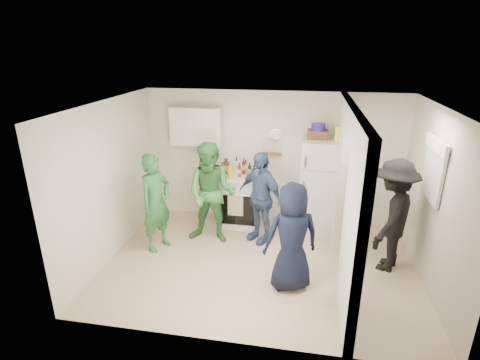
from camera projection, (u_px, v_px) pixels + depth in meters
name	position (u px, v px, depth m)	size (l,w,h in m)	color
floor	(260.00, 264.00, 5.93)	(4.80, 4.80, 0.00)	#C9AE8E
wall_back	(272.00, 158.00, 7.07)	(4.80, 4.80, 0.00)	silver
wall_front	(242.00, 250.00, 3.93)	(4.80, 4.80, 0.00)	silver
wall_left	(110.00, 181.00, 5.89)	(3.40, 3.40, 0.00)	silver
wall_right	(436.00, 202.00, 5.11)	(3.40, 3.40, 0.00)	silver
ceiling	(263.00, 105.00, 5.07)	(4.80, 4.80, 0.00)	white
partition_pier_back	(340.00, 172.00, 6.32)	(0.12, 1.20, 2.50)	silver
partition_pier_front	(353.00, 233.00, 4.29)	(0.12, 1.20, 2.50)	silver
partition_header	(353.00, 123.00, 4.94)	(0.12, 1.00, 0.40)	silver
stove	(239.00, 200.00, 7.12)	(0.82, 0.68, 0.97)	white
upper_cabinet	(197.00, 126.00, 6.93)	(0.95, 0.34, 0.70)	silver
fridge	(320.00, 186.00, 6.72)	(0.71, 0.69, 1.74)	silver
wicker_basket	(318.00, 134.00, 6.46)	(0.35, 0.25, 0.15)	brown
blue_bowl	(318.00, 127.00, 6.41)	(0.24, 0.24, 0.11)	#251597
yellow_cup_stack_top	(338.00, 134.00, 6.25)	(0.09, 0.09, 0.25)	#FFF015
wall_clock	(276.00, 135.00, 6.89)	(0.22, 0.22, 0.03)	white
spice_shelf	(272.00, 154.00, 6.99)	(0.35, 0.08, 0.03)	olive
nook_window	(435.00, 170.00, 5.16)	(0.03, 0.70, 0.80)	black
nook_window_frame	(434.00, 170.00, 5.16)	(0.04, 0.76, 0.86)	white
nook_valance	(436.00, 145.00, 5.04)	(0.04, 0.82, 0.18)	white
yellow_cup_stack_stove	(230.00, 173.00, 6.73)	(0.09, 0.09, 0.25)	gold
red_cup	(249.00, 177.00, 6.71)	(0.09, 0.09, 0.12)	#BA0C33
person_green_left	(156.00, 203.00, 6.14)	(0.60, 0.40, 1.66)	#2D723D
person_green_center	(212.00, 194.00, 6.35)	(0.86, 0.67, 1.78)	#418B3D
person_denim	(260.00, 197.00, 6.40)	(0.95, 0.40, 1.62)	#3C5E84
person_navy	(292.00, 237.00, 5.13)	(0.77, 0.50, 1.57)	black
person_nook	(392.00, 216.00, 5.57)	(1.13, 0.65, 1.75)	black
bottle_a	(225.00, 165.00, 7.07)	(0.08, 0.08, 0.29)	brown
bottle_b	(229.00, 169.00, 6.86)	(0.06, 0.06, 0.28)	#1B522D
bottle_c	(237.00, 165.00, 7.04)	(0.07, 0.07, 0.32)	silver
bottle_d	(239.00, 170.00, 6.85)	(0.06, 0.06, 0.27)	brown
bottle_e	(246.00, 166.00, 7.06)	(0.08, 0.08, 0.26)	#A2A9B3
bottle_f	(250.00, 169.00, 6.89)	(0.07, 0.07, 0.26)	black
bottle_g	(255.00, 167.00, 7.01)	(0.06, 0.06, 0.26)	olive
bottle_h	(222.00, 170.00, 6.84)	(0.06, 0.06, 0.28)	silver
bottle_i	(244.00, 166.00, 6.99)	(0.06, 0.06, 0.32)	#5B200F
bottle_j	(254.00, 172.00, 6.76)	(0.08, 0.08, 0.25)	#1E4E1A
bottle_k	(227.00, 166.00, 6.99)	(0.07, 0.07, 0.31)	brown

